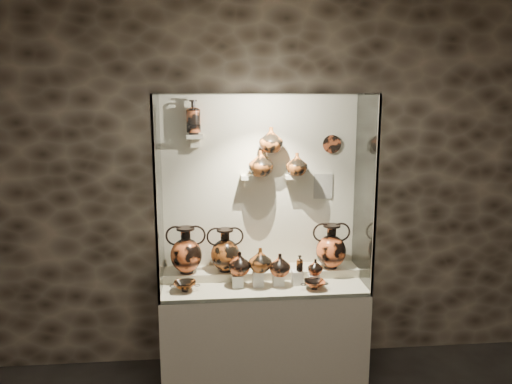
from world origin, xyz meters
The scene contains 36 objects.
wall_back centered at (0.00, 2.50, 1.60)m, with size 5.00×0.02×3.20m, color #2D241C.
plinth centered at (0.00, 2.18, 0.40)m, with size 1.70×0.60×0.80m, color beige.
front_tier centered at (0.00, 2.18, 0.82)m, with size 1.68×0.58×0.03m, color beige.
rear_tier centered at (0.00, 2.35, 0.85)m, with size 1.70×0.25×0.10m, color beige.
back_panel centered at (0.00, 2.50, 1.60)m, with size 1.70×0.03×1.60m, color beige.
glass_front centered at (0.00, 1.88, 1.60)m, with size 1.70×0.01×1.60m, color white.
glass_left centered at (-0.85, 2.18, 1.60)m, with size 0.01×0.60×1.60m, color white.
glass_right centered at (0.85, 2.18, 1.60)m, with size 0.01×0.60×1.60m, color white.
glass_top centered at (0.00, 2.18, 2.40)m, with size 1.70×0.60×0.01m, color white.
frame_post_left centered at (-0.84, 1.89, 1.60)m, with size 0.02×0.02×1.60m, color gray.
frame_post_right centered at (0.84, 1.89, 1.60)m, with size 0.02×0.02×1.60m, color gray.
pedestal_a centered at (-0.22, 2.13, 0.88)m, with size 0.09×0.09×0.10m, color silver.
pedestal_b centered at (-0.05, 2.13, 0.90)m, with size 0.09×0.09×0.13m, color silver.
pedestal_c centered at (0.12, 2.13, 0.88)m, with size 0.09×0.09×0.09m, color silver.
pedestal_d centered at (0.28, 2.13, 0.89)m, with size 0.09×0.09×0.12m, color silver.
pedestal_e centered at (0.42, 2.13, 0.87)m, with size 0.09×0.09×0.08m, color silver.
bracket_ul centered at (-0.55, 2.42, 2.05)m, with size 0.14×0.12×0.04m, color beige.
bracket_ca centered at (-0.10, 2.42, 1.70)m, with size 0.14×0.12×0.04m, color beige.
bracket_cb centered at (0.10, 2.42, 1.90)m, with size 0.10×0.12×0.04m, color beige.
bracket_cc centered at (0.28, 2.42, 1.70)m, with size 0.14×0.12×0.04m, color beige.
amphora_left centered at (-0.65, 2.31, 1.10)m, with size 0.32×0.32×0.40m, color #D35828, non-canonical shape.
amphora_mid centered at (-0.31, 2.32, 1.09)m, with size 0.30×0.30×0.38m, color #9A4A1B, non-canonical shape.
amphora_right centered at (0.61, 2.31, 1.10)m, with size 0.32×0.32×0.39m, color #D35828, non-canonical shape.
jug_a centered at (-0.20, 2.15, 1.03)m, with size 0.18×0.18×0.19m, color #D35828.
jug_b centered at (-0.03, 2.11, 1.06)m, with size 0.19×0.19×0.20m, color #9A4A1B.
jug_c centered at (0.13, 2.11, 1.01)m, with size 0.18×0.18×0.19m, color #D35828.
jug_e centered at (0.43, 2.14, 0.98)m, with size 0.13×0.13×0.13m, color #D35828.
lekythos_small centered at (0.29, 2.11, 1.03)m, with size 0.07×0.07×0.15m, color #9A4A1B, non-canonical shape.
kylix_left centered at (-0.65, 2.07, 0.88)m, with size 0.23×0.20×0.09m, color #9A4A1B, non-canonical shape.
kylix_right centered at (0.40, 2.01, 0.87)m, with size 0.22×0.19×0.09m, color #D35828, non-canonical shape.
lekythos_tall centered at (-0.56, 2.41, 2.23)m, with size 0.13×0.13×0.32m, color #D35828, non-canonical shape.
ovoid_vase_a centered at (0.00, 2.37, 1.83)m, with size 0.21×0.21×0.22m, color #9A4A1B.
ovoid_vase_b centered at (0.08, 2.37, 2.02)m, with size 0.20×0.20×0.21m, color #9A4A1B.
ovoid_vase_c centered at (0.31, 2.38, 1.81)m, with size 0.18×0.18×0.19m, color #9A4A1B.
wall_plate centered at (0.63, 2.47, 1.97)m, with size 0.16×0.16×0.02m, color #953C1D.
info_placard centered at (0.56, 2.47, 1.60)m, with size 0.17×0.01×0.22m, color beige.
Camera 1 is at (-0.44, -1.78, 2.39)m, focal length 35.00 mm.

